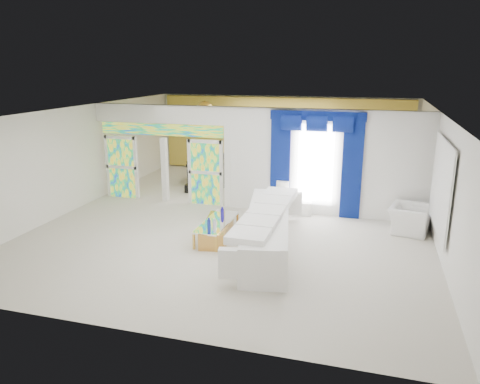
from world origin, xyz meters
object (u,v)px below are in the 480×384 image
(armchair, at_px, (409,219))
(grand_piano, at_px, (213,170))
(console_table, at_px, (292,207))
(white_sofa, at_px, (268,231))
(coffee_table, at_px, (217,230))

(armchair, bearing_deg, grand_piano, 74.58)
(console_table, bearing_deg, grand_piano, 139.43)
(white_sofa, height_order, console_table, white_sofa)
(console_table, relative_size, armchair, 1.05)
(coffee_table, relative_size, console_table, 1.65)
(armchair, distance_m, grand_piano, 7.51)
(grand_piano, bearing_deg, white_sofa, -59.57)
(white_sofa, height_order, coffee_table, white_sofa)
(white_sofa, height_order, armchair, white_sofa)
(coffee_table, xyz_separation_m, armchair, (4.60, 1.77, 0.14))
(white_sofa, relative_size, coffee_table, 2.40)
(console_table, xyz_separation_m, armchair, (3.14, -0.66, 0.16))
(white_sofa, xyz_separation_m, coffee_table, (-1.35, 0.30, -0.22))
(coffee_table, xyz_separation_m, console_table, (1.47, 2.43, -0.02))
(armchair, bearing_deg, console_table, 91.49)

